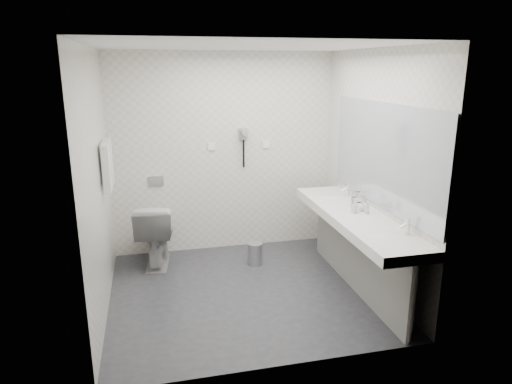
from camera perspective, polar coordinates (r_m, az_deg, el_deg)
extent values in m
plane|color=#2E2E34|center=(5.01, -1.30, -12.21)|extent=(2.80, 2.80, 0.00)
plane|color=white|center=(4.45, -1.51, 17.68)|extent=(2.80, 2.80, 0.00)
plane|color=silver|center=(5.82, -4.05, 4.74)|extent=(2.80, 0.00, 2.80)
plane|color=silver|center=(3.36, 3.20, -3.26)|extent=(2.80, 0.00, 2.80)
plane|color=silver|center=(4.50, -19.11, 0.76)|extent=(0.00, 2.60, 2.60)
plane|color=silver|center=(5.04, 14.39, 2.62)|extent=(0.00, 2.60, 2.60)
cube|color=white|center=(4.86, 12.24, -3.21)|extent=(0.55, 2.20, 0.10)
cube|color=gray|center=(5.02, 12.22, -7.78)|extent=(0.03, 2.15, 0.75)
cylinder|color=silver|center=(4.22, 18.74, -12.97)|extent=(0.06, 0.06, 0.75)
cylinder|color=silver|center=(5.92, 8.21, -3.97)|extent=(0.06, 0.06, 0.75)
cube|color=#B2BCC6|center=(4.82, 15.48, 4.41)|extent=(0.02, 2.20, 1.05)
ellipsoid|color=white|center=(4.31, 15.94, -5.41)|extent=(0.40, 0.31, 0.05)
ellipsoid|color=white|center=(5.42, 9.35, -0.74)|extent=(0.40, 0.31, 0.05)
cylinder|color=silver|center=(4.38, 18.26, -4.03)|extent=(0.04, 0.04, 0.15)
cylinder|color=silver|center=(5.47, 11.28, 0.30)|extent=(0.04, 0.04, 0.15)
imported|color=beige|center=(4.86, 12.12, -1.91)|extent=(0.07, 0.07, 0.11)
imported|color=beige|center=(4.94, 13.00, -1.80)|extent=(0.08, 0.08, 0.09)
imported|color=beige|center=(4.86, 13.60, -1.86)|extent=(0.06, 0.06, 0.13)
cylinder|color=silver|center=(5.05, 12.04, -1.23)|extent=(0.06, 0.06, 0.11)
cylinder|color=silver|center=(5.24, 12.55, -0.61)|extent=(0.07, 0.07, 0.12)
imported|color=white|center=(5.64, -12.33, -5.01)|extent=(0.53, 0.82, 0.78)
cube|color=#B2B5BA|center=(5.80, -12.29, 1.34)|extent=(0.18, 0.02, 0.12)
cylinder|color=#B2B5BA|center=(5.60, -0.12, -7.72)|extent=(0.24, 0.24, 0.25)
cylinder|color=#B2B5BA|center=(5.54, -0.12, -6.45)|extent=(0.18, 0.18, 0.02)
cylinder|color=silver|center=(4.98, -18.26, 5.70)|extent=(0.02, 0.62, 0.02)
cube|color=silver|center=(4.88, -18.05, 2.89)|extent=(0.07, 0.24, 0.48)
cube|color=silver|center=(5.15, -17.83, 3.55)|extent=(0.07, 0.24, 0.48)
cube|color=gray|center=(5.79, -1.59, 7.23)|extent=(0.10, 0.04, 0.14)
cylinder|color=gray|center=(5.72, -1.45, 7.43)|extent=(0.08, 0.14, 0.08)
cylinder|color=black|center=(5.82, -1.54, 4.77)|extent=(0.02, 0.02, 0.35)
cube|color=white|center=(5.77, -5.53, 5.62)|extent=(0.09, 0.02, 0.09)
cube|color=white|center=(5.90, 1.25, 5.91)|extent=(0.09, 0.02, 0.09)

